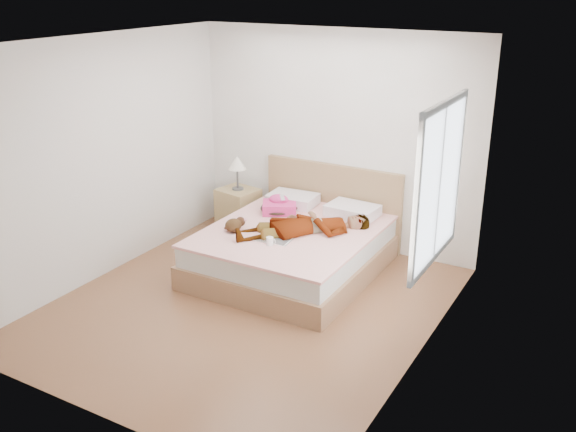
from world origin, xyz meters
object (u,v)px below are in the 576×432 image
at_px(phone, 282,198).
at_px(plush_toy, 235,224).
at_px(woman, 304,222).
at_px(coffee_mug, 270,241).
at_px(nightstand, 238,207).
at_px(towel, 279,206).
at_px(bed, 296,246).
at_px(magazine, 274,239).

bearing_deg(phone, plush_toy, -144.50).
xyz_separation_m(woman, phone, (-0.50, 0.40, 0.08)).
height_order(coffee_mug, nightstand, nightstand).
bearing_deg(coffee_mug, woman, 76.09).
bearing_deg(towel, nightstand, 158.60).
distance_m(coffee_mug, nightstand, 1.72).
distance_m(bed, towel, 0.60).
xyz_separation_m(bed, magazine, (-0.03, -0.44, 0.24)).
bearing_deg(woman, bed, -162.19).
bearing_deg(coffee_mug, plush_toy, 165.48).
xyz_separation_m(magazine, coffee_mug, (0.04, -0.14, 0.04)).
height_order(woman, plush_toy, woman).
distance_m(phone, bed, 0.64).
bearing_deg(woman, nightstand, -160.29).
distance_m(woman, coffee_mug, 0.52).
height_order(towel, magazine, towel).
relative_size(magazine, coffee_mug, 3.76).
xyz_separation_m(phone, plush_toy, (-0.16, -0.76, -0.11)).
xyz_separation_m(woman, towel, (-0.54, 0.39, -0.02)).
height_order(plush_toy, nightstand, nightstand).
relative_size(bed, plush_toy, 7.42).
xyz_separation_m(woman, bed, (-0.13, 0.08, -0.34)).
distance_m(woman, phone, 0.65).
height_order(woman, towel, woman).
bearing_deg(coffee_mug, magazine, 106.68).
bearing_deg(coffee_mug, towel, 114.76).
relative_size(plush_toy, nightstand, 0.28).
bearing_deg(towel, woman, -35.99).
relative_size(coffee_mug, nightstand, 0.11).
xyz_separation_m(phone, coffee_mug, (0.38, -0.90, -0.14)).
bearing_deg(phone, woman, -81.19).
bearing_deg(woman, towel, -168.51).
relative_size(phone, plush_toy, 0.35).
distance_m(woman, magazine, 0.41).
relative_size(woman, bed, 0.75).
distance_m(bed, plush_toy, 0.75).
bearing_deg(towel, bed, -37.91).
bearing_deg(plush_toy, coffee_mug, -14.52).
xyz_separation_m(magazine, plush_toy, (-0.49, -0.01, 0.07)).
bearing_deg(bed, plush_toy, -140.04).
distance_m(woman, bed, 0.37).
bearing_deg(bed, coffee_mug, -89.00).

